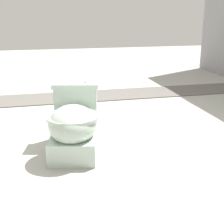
# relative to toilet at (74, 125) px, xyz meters

# --- Properties ---
(ground_plane) EXTENTS (14.00, 14.00, 0.00)m
(ground_plane) POSITION_rel_toilet_xyz_m (-0.28, 0.18, -0.22)
(ground_plane) COLOR #A8A59E
(gravel_strip) EXTENTS (0.56, 8.00, 0.01)m
(gravel_strip) POSITION_rel_toilet_xyz_m (-1.63, 0.68, -0.21)
(gravel_strip) COLOR #605B56
(gravel_strip) RESTS_ON ground
(toilet) EXTENTS (0.70, 0.50, 0.52)m
(toilet) POSITION_rel_toilet_xyz_m (0.00, 0.00, 0.00)
(toilet) COLOR #B2C6B7
(toilet) RESTS_ON ground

